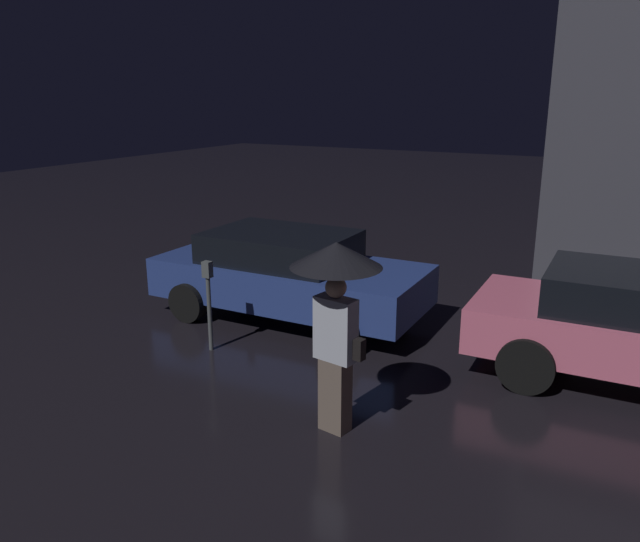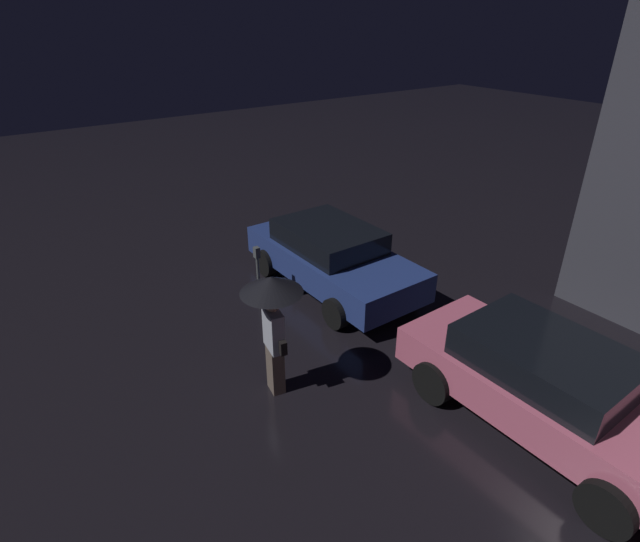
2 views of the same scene
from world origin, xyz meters
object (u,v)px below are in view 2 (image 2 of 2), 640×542
(parked_car_pink, at_px, (548,385))
(parking_meter, at_px, (258,269))
(parked_car_blue, at_px, (332,256))
(pedestrian_with_umbrella, at_px, (272,307))

(parked_car_pink, relative_size, parking_meter, 3.41)
(parked_car_blue, distance_m, parked_car_pink, 5.10)
(parked_car_blue, distance_m, pedestrian_with_umbrella, 3.62)
(parked_car_blue, relative_size, parking_meter, 3.34)
(parked_car_blue, relative_size, pedestrian_with_umbrella, 2.08)
(parked_car_blue, bearing_deg, pedestrian_with_umbrella, -51.49)
(parked_car_blue, distance_m, parking_meter, 1.68)
(parked_car_pink, distance_m, pedestrian_with_umbrella, 4.03)
(parked_car_blue, relative_size, parked_car_pink, 0.98)
(parked_car_pink, height_order, parking_meter, parked_car_pink)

